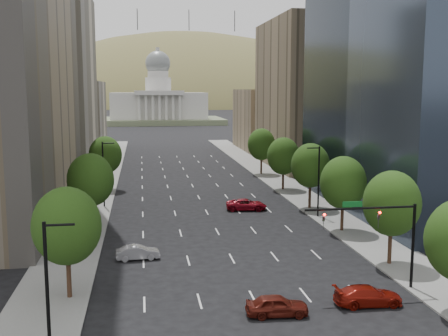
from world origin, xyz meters
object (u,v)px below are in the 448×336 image
traffic_signal (385,228)px  car_red_near (368,296)px  capitol (159,105)px  car_silver (138,252)px  car_maroon (277,305)px  car_red_far (246,205)px

traffic_signal → car_red_near: size_ratio=1.79×
capitol → car_silver: 208.95m
car_red_near → car_maroon: (-7.19, -0.83, 0.02)m
traffic_signal → capitol: (-10.53, 219.71, 3.40)m
car_red_near → car_silver: size_ratio=1.24×
car_maroon → car_red_far: bearing=-3.7°
capitol → car_maroon: capitol is taller
capitol → car_red_far: bearing=-88.4°
car_silver → car_red_far: 24.01m
capitol → car_maroon: 223.32m
traffic_signal → car_red_near: traffic_signal is taller
capitol → car_red_far: size_ratio=11.12×
car_red_near → car_red_far: bearing=6.6°
capitol → traffic_signal: bearing=-87.3°
car_maroon → car_silver: 17.59m
traffic_signal → car_maroon: (-9.53, -3.48, -4.41)m
capitol → car_red_near: (8.19, -222.35, -7.84)m
car_red_far → capitol: bearing=8.1°
capitol → car_red_near: capitol is taller
capitol → car_silver: size_ratio=14.59×
car_maroon → car_red_far: 34.19m
car_silver → car_red_far: car_red_far is taller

